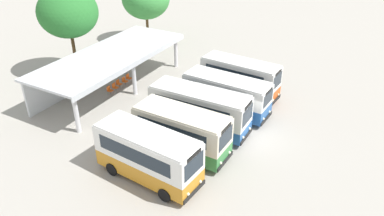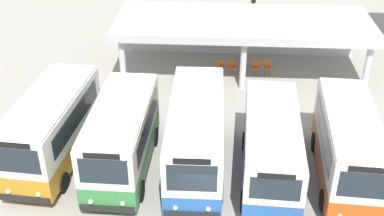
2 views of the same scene
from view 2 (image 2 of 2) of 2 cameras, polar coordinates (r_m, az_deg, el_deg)
city_bus_nearest_orange at (r=23.11m, az=-15.88°, el=-2.05°), size 2.90×7.06×3.37m
city_bus_second_in_row at (r=21.90m, az=-8.14°, el=-3.16°), size 2.55×6.70×3.30m
city_bus_middle_cream at (r=21.82m, az=0.48°, el=-2.94°), size 2.52×7.68×3.30m
city_bus_fourth_amber at (r=21.38m, az=9.15°, el=-4.45°), size 2.62×7.19×3.13m
city_bus_fifth_blue at (r=22.08m, az=17.58°, el=-4.09°), size 2.63×7.01×3.33m
terminal_canopy at (r=31.15m, az=5.91°, el=9.40°), size 15.45×5.92×3.40m
waiting_chair_end_by_column at (r=30.83m, az=3.36°, el=4.92°), size 0.45×0.45×0.86m
waiting_chair_second_from_end at (r=30.83m, az=4.71°, el=4.86°), size 0.45×0.45×0.86m
waiting_chair_middle_seat at (r=30.98m, az=6.05°, el=4.92°), size 0.45×0.45×0.86m
waiting_chair_fourth_seat at (r=30.93m, az=7.40°, el=4.79°), size 0.45×0.45×0.86m
waiting_chair_fifth_seat at (r=31.07m, az=8.72°, el=4.81°), size 0.45×0.45×0.86m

